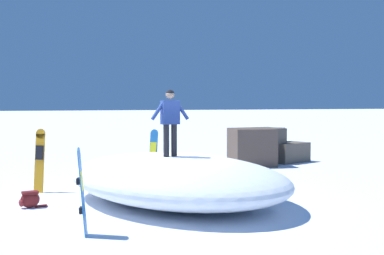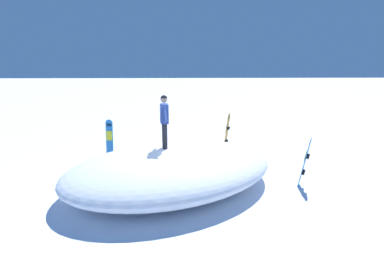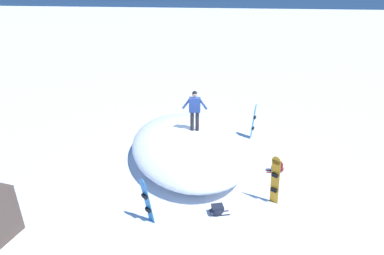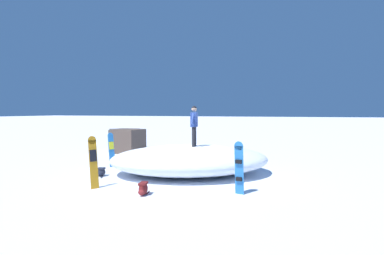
{
  "view_description": "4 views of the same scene",
  "coord_description": "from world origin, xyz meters",
  "px_view_note": "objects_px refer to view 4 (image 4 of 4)",
  "views": [
    {
      "loc": [
        -11.48,
        2.83,
        2.47
      ],
      "look_at": [
        0.28,
        -0.75,
        1.79
      ],
      "focal_mm": 44.71,
      "sensor_mm": 36.0,
      "label": 1
    },
    {
      "loc": [
        -0.12,
        -7.77,
        3.44
      ],
      "look_at": [
        0.36,
        -0.12,
        1.8
      ],
      "focal_mm": 24.93,
      "sensor_mm": 36.0,
      "label": 2
    },
    {
      "loc": [
        10.28,
        2.24,
        6.12
      ],
      "look_at": [
        -0.3,
        -0.06,
        1.32
      ],
      "focal_mm": 28.78,
      "sensor_mm": 36.0,
      "label": 3
    },
    {
      "loc": [
        -4.24,
        11.26,
        2.55
      ],
      "look_at": [
        -0.23,
        -0.36,
        1.87
      ],
      "focal_mm": 28.18,
      "sensor_mm": 36.0,
      "label": 4
    }
  ],
  "objects_px": {
    "snowboarder_standing": "(194,123)",
    "backpack_near": "(101,172)",
    "snowboard_primary_upright": "(111,149)",
    "snowboard_secondary_upright": "(93,161)",
    "snowboard_tertiary_upright": "(239,167)",
    "backpack_far": "(143,189)"
  },
  "relations": [
    {
      "from": "snowboard_secondary_upright",
      "to": "backpack_near",
      "type": "bearing_deg",
      "value": -61.68
    },
    {
      "from": "backpack_near",
      "to": "backpack_far",
      "type": "relative_size",
      "value": 0.99
    },
    {
      "from": "snowboard_primary_upright",
      "to": "snowboard_secondary_upright",
      "type": "relative_size",
      "value": 0.9
    },
    {
      "from": "snowboard_secondary_upright",
      "to": "backpack_near",
      "type": "distance_m",
      "value": 1.99
    },
    {
      "from": "snowboard_tertiary_upright",
      "to": "backpack_near",
      "type": "relative_size",
      "value": 2.49
    },
    {
      "from": "snowboard_secondary_upright",
      "to": "snowboard_tertiary_upright",
      "type": "distance_m",
      "value": 4.74
    },
    {
      "from": "snowboard_primary_upright",
      "to": "snowboard_tertiary_upright",
      "type": "relative_size",
      "value": 0.95
    },
    {
      "from": "snowboard_secondary_upright",
      "to": "snowboard_tertiary_upright",
      "type": "xyz_separation_m",
      "value": [
        -4.68,
        -0.79,
        -0.05
      ]
    },
    {
      "from": "snowboarder_standing",
      "to": "backpack_near",
      "type": "distance_m",
      "value": 4.12
    },
    {
      "from": "snowboard_secondary_upright",
      "to": "snowboard_tertiary_upright",
      "type": "bearing_deg",
      "value": -170.44
    },
    {
      "from": "snowboarder_standing",
      "to": "snowboard_primary_upright",
      "type": "bearing_deg",
      "value": -6.78
    },
    {
      "from": "snowboard_primary_upright",
      "to": "snowboard_secondary_upright",
      "type": "bearing_deg",
      "value": 115.51
    },
    {
      "from": "snowboard_secondary_upright",
      "to": "backpack_far",
      "type": "height_order",
      "value": "snowboard_secondary_upright"
    },
    {
      "from": "snowboarder_standing",
      "to": "backpack_far",
      "type": "bearing_deg",
      "value": 80.47
    },
    {
      "from": "snowboard_primary_upright",
      "to": "snowboarder_standing",
      "type": "bearing_deg",
      "value": 173.22
    },
    {
      "from": "snowboarder_standing",
      "to": "snowboard_primary_upright",
      "type": "height_order",
      "value": "snowboarder_standing"
    },
    {
      "from": "snowboard_tertiary_upright",
      "to": "backpack_near",
      "type": "xyz_separation_m",
      "value": [
        5.56,
        -0.84,
        -0.68
      ]
    },
    {
      "from": "snowboarder_standing",
      "to": "backpack_near",
      "type": "height_order",
      "value": "snowboarder_standing"
    },
    {
      "from": "snowboard_secondary_upright",
      "to": "backpack_far",
      "type": "xyz_separation_m",
      "value": [
        -1.95,
        0.21,
        -0.69
      ]
    },
    {
      "from": "snowboard_secondary_upright",
      "to": "snowboarder_standing",
      "type": "bearing_deg",
      "value": -129.54
    },
    {
      "from": "snowboarder_standing",
      "to": "snowboard_secondary_upright",
      "type": "relative_size",
      "value": 0.92
    },
    {
      "from": "snowboard_primary_upright",
      "to": "backpack_near",
      "type": "distance_m",
      "value": 2.14
    }
  ]
}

